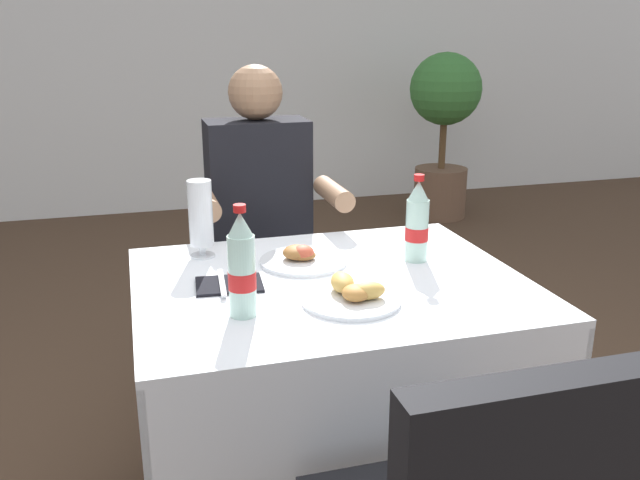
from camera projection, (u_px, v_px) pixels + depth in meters
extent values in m
cube|color=white|center=(193.00, 11.00, 5.00)|extent=(11.00, 0.12, 2.99)
cube|color=white|center=(330.00, 283.00, 1.78)|extent=(1.02, 0.83, 0.02)
cube|color=white|center=(384.00, 421.00, 1.46)|extent=(1.02, 0.02, 0.32)
cube|color=white|center=(294.00, 289.00, 2.20)|extent=(1.02, 0.02, 0.32)
cube|color=white|center=(140.00, 366.00, 1.70)|extent=(0.02, 0.83, 0.32)
cube|color=white|center=(494.00, 320.00, 1.96)|extent=(0.02, 0.83, 0.32)
cube|color=#472D1E|center=(542.00, 453.00, 1.69)|extent=(0.07, 0.07, 0.72)
cube|color=#472D1E|center=(159.00, 369.00, 2.10)|extent=(0.07, 0.07, 0.72)
cube|color=#472D1E|center=(424.00, 335.00, 2.33)|extent=(0.07, 0.07, 0.72)
cube|color=black|center=(275.00, 277.00, 2.51)|extent=(0.44, 0.44, 0.08)
cube|color=black|center=(260.00, 194.00, 2.66)|extent=(0.42, 0.06, 0.44)
cube|color=black|center=(240.00, 368.00, 2.39)|extent=(0.04, 0.04, 0.45)
cube|color=black|center=(331.00, 356.00, 2.48)|extent=(0.04, 0.04, 0.45)
cube|color=black|center=(226.00, 329.00, 2.70)|extent=(0.04, 0.04, 0.45)
cube|color=black|center=(307.00, 319.00, 2.79)|extent=(0.04, 0.04, 0.45)
cylinder|color=#282D42|center=(253.00, 371.00, 2.37)|extent=(0.10, 0.10, 0.45)
cylinder|color=#282D42|center=(297.00, 365.00, 2.41)|extent=(0.10, 0.10, 0.45)
cube|color=#282D42|center=(265.00, 277.00, 2.45)|extent=(0.34, 0.36, 0.12)
cube|color=black|center=(258.00, 189.00, 2.43)|extent=(0.36, 0.20, 0.50)
sphere|color=#997051|center=(255.00, 92.00, 2.33)|extent=(0.19, 0.19, 0.19)
cylinder|color=#997051|center=(205.00, 202.00, 2.16)|extent=(0.07, 0.26, 0.07)
cylinder|color=#997051|center=(334.00, 193.00, 2.27)|extent=(0.07, 0.26, 0.07)
cylinder|color=white|center=(351.00, 300.00, 1.63)|extent=(0.24, 0.24, 0.01)
ellipsoid|color=gold|center=(368.00, 291.00, 1.62)|extent=(0.09, 0.06, 0.04)
ellipsoid|color=#B77A38|center=(356.00, 293.00, 1.61)|extent=(0.09, 0.09, 0.04)
ellipsoid|color=gold|center=(342.00, 282.00, 1.66)|extent=(0.07, 0.11, 0.05)
cylinder|color=white|center=(303.00, 261.00, 1.90)|extent=(0.25, 0.25, 0.01)
ellipsoid|color=#99602D|center=(303.00, 255.00, 1.89)|extent=(0.08, 0.07, 0.02)
ellipsoid|color=#99602D|center=(296.00, 252.00, 1.90)|extent=(0.11, 0.11, 0.04)
ellipsoid|color=#C14C33|center=(303.00, 252.00, 1.89)|extent=(0.09, 0.09, 0.04)
cylinder|color=white|center=(203.00, 255.00, 1.96)|extent=(0.07, 0.07, 0.01)
cylinder|color=white|center=(203.00, 250.00, 1.95)|extent=(0.02, 0.02, 0.03)
cylinder|color=white|center=(201.00, 213.00, 1.92)|extent=(0.07, 0.07, 0.19)
cylinder|color=#C68928|center=(201.00, 225.00, 1.93)|extent=(0.06, 0.06, 0.12)
cylinder|color=silver|center=(242.00, 276.00, 1.53)|extent=(0.06, 0.06, 0.19)
cylinder|color=red|center=(242.00, 280.00, 1.53)|extent=(0.06, 0.06, 0.04)
cone|color=silver|center=(240.00, 224.00, 1.49)|extent=(0.06, 0.06, 0.05)
cylinder|color=red|center=(240.00, 208.00, 1.48)|extent=(0.03, 0.03, 0.02)
cylinder|color=silver|center=(417.00, 230.00, 1.90)|extent=(0.06, 0.06, 0.18)
cylinder|color=red|center=(417.00, 233.00, 1.90)|extent=(0.07, 0.07, 0.04)
cone|color=silver|center=(419.00, 190.00, 1.87)|extent=(0.06, 0.06, 0.05)
cylinder|color=red|center=(419.00, 178.00, 1.86)|extent=(0.03, 0.03, 0.02)
cube|color=black|center=(229.00, 285.00, 1.73)|extent=(0.18, 0.14, 0.01)
cube|color=silver|center=(222.00, 283.00, 1.73)|extent=(0.03, 0.19, 0.01)
cube|color=silver|center=(236.00, 282.00, 1.73)|extent=(0.03, 0.19, 0.01)
cylinder|color=brown|center=(440.00, 192.00, 5.10)|extent=(0.39, 0.39, 0.37)
cylinder|color=brown|center=(443.00, 143.00, 4.99)|extent=(0.05, 0.05, 0.37)
sphere|color=#387533|center=(446.00, 89.00, 4.87)|extent=(0.52, 0.52, 0.52)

